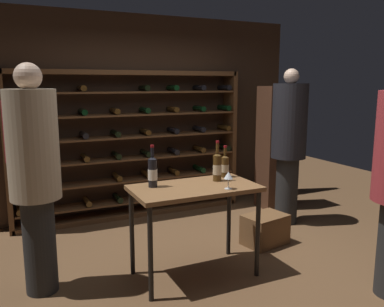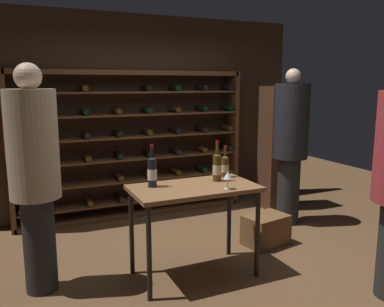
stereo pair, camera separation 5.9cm
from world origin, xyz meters
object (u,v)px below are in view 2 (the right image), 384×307
object	(u,v)px
wine_bottle_gold_foil	(152,171)
wine_glass_stemmed_left	(228,176)
tasting_table	(194,196)
person_host_in_suit	(34,169)
wine_bottle_red_label	(225,166)
wine_rack	(134,145)
display_cabinet	(277,148)
wine_crate	(266,230)
person_guest_khaki	(291,139)
wine_bottle_amber_reserve	(217,167)

from	to	relation	value
wine_bottle_gold_foil	wine_glass_stemmed_left	bearing A→B (deg)	-30.88
tasting_table	wine_bottle_gold_foil	xyz separation A→B (m)	(-0.36, 0.14, 0.24)
person_host_in_suit	wine_bottle_red_label	xyz separation A→B (m)	(1.78, -0.09, -0.11)
tasting_table	wine_bottle_red_label	size ratio (longest dim) A/B	3.61
person_host_in_suit	wine_bottle_red_label	world-z (taller)	person_host_in_suit
wine_rack	tasting_table	bearing A→B (deg)	-89.71
wine_bottle_red_label	wine_glass_stemmed_left	world-z (taller)	wine_bottle_red_label
person_host_in_suit	display_cabinet	bearing A→B (deg)	-86.08
wine_rack	wine_crate	xyz separation A→B (m)	(1.05, -1.63, -0.81)
display_cabinet	wine_glass_stemmed_left	world-z (taller)	display_cabinet
person_guest_khaki	wine_bottle_amber_reserve	bearing A→B (deg)	71.06
display_cabinet	wine_bottle_gold_foil	size ratio (longest dim) A/B	4.55
person_host_in_suit	wine_rack	bearing A→B (deg)	-54.00
tasting_table	person_guest_khaki	xyz separation A→B (m)	(1.72, 0.81, 0.33)
tasting_table	wine_glass_stemmed_left	distance (m)	0.38
wine_bottle_red_label	wine_bottle_amber_reserve	world-z (taller)	wine_bottle_amber_reserve
wine_bottle_amber_reserve	wine_rack	bearing A→B (deg)	98.95
person_guest_khaki	display_cabinet	distance (m)	0.73
wine_rack	wine_bottle_red_label	world-z (taller)	wine_rack
wine_glass_stemmed_left	wine_bottle_amber_reserve	bearing A→B (deg)	80.23
person_host_in_suit	display_cabinet	xyz separation A→B (m)	(3.33, 1.16, -0.21)
person_guest_khaki	display_cabinet	bearing A→B (deg)	-68.80
person_guest_khaki	wine_bottle_gold_foil	distance (m)	2.18
tasting_table	display_cabinet	xyz separation A→B (m)	(1.99, 1.45, 0.11)
person_host_in_suit	wine_glass_stemmed_left	world-z (taller)	person_host_in_suit
wine_rack	person_host_in_suit	world-z (taller)	same
tasting_table	person_guest_khaki	size ratio (longest dim) A/B	0.58
tasting_table	display_cabinet	bearing A→B (deg)	36.16
display_cabinet	wine_bottle_red_label	xyz separation A→B (m)	(-1.55, -1.25, 0.10)
wine_crate	wine_glass_stemmed_left	xyz separation A→B (m)	(-0.81, -0.55, 0.82)
wine_crate	wine_bottle_red_label	bearing A→B (deg)	-167.99
wine_crate	wine_bottle_amber_reserve	distance (m)	1.16
person_guest_khaki	wine_glass_stemmed_left	xyz separation A→B (m)	(-1.48, -1.03, -0.11)
wine_bottle_amber_reserve	wine_crate	bearing A→B (deg)	17.69
tasting_table	wine_bottle_red_label	world-z (taller)	wine_bottle_red_label
wine_crate	display_cabinet	world-z (taller)	display_cabinet
display_cabinet	wine_bottle_amber_reserve	xyz separation A→B (m)	(-1.70, -1.37, 0.13)
wine_crate	wine_bottle_gold_foil	size ratio (longest dim) A/B	1.24
wine_rack	person_guest_khaki	bearing A→B (deg)	-33.55
person_host_in_suit	wine_bottle_amber_reserve	distance (m)	1.64
person_guest_khaki	display_cabinet	xyz separation A→B (m)	(0.27, 0.64, -0.22)
person_guest_khaki	wine_crate	bearing A→B (deg)	79.90
person_host_in_suit	person_guest_khaki	distance (m)	3.10
wine_bottle_amber_reserve	wine_bottle_red_label	bearing A→B (deg)	36.87
display_cabinet	wine_bottle_gold_foil	xyz separation A→B (m)	(-2.35, -1.32, 0.13)
wine_rack	wine_bottle_red_label	distance (m)	1.81
person_guest_khaki	wine_crate	xyz separation A→B (m)	(-0.67, -0.48, -0.94)
wine_crate	wine_bottle_amber_reserve	size ratio (longest dim) A/B	1.22
wine_rack	tasting_table	world-z (taller)	wine_rack
person_host_in_suit	wine_bottle_gold_foil	bearing A→B (deg)	-114.41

